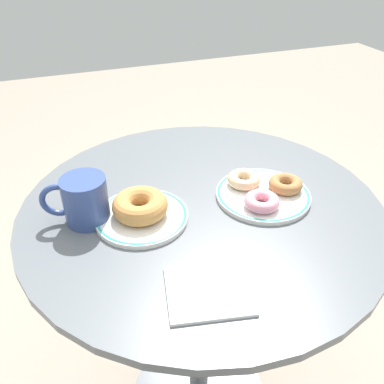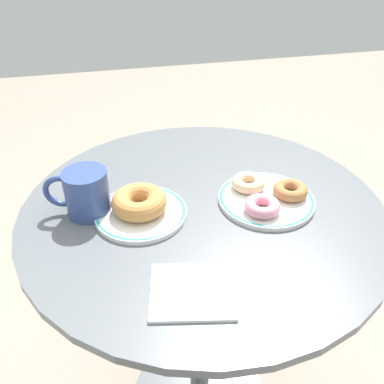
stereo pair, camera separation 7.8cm
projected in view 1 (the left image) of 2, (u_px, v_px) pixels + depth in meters
The scene contains 9 objects.
cafe_table at pixel (200, 283), 0.99m from camera, with size 0.77×0.77×0.77m.
plate_left at pixel (142, 216), 0.81m from camera, with size 0.19×0.19×0.01m.
plate_right at pixel (263, 194), 0.87m from camera, with size 0.20×0.20×0.01m.
donut_old_fashioned at pixel (140, 205), 0.79m from camera, with size 0.11×0.11×0.04m, color #BC7F42.
donut_cinnamon at pixel (286, 184), 0.87m from camera, with size 0.07×0.07×0.02m, color #A36B3D.
donut_glazed at pixel (244, 179), 0.89m from camera, with size 0.07×0.07×0.02m, color #E0B789.
donut_pink_frosted at pixel (262, 201), 0.82m from camera, with size 0.07×0.07×0.02m, color pink.
paper_napkin at pixel (208, 290), 0.65m from camera, with size 0.14×0.12×0.01m, color white.
coffee_mug at pixel (84, 200), 0.78m from camera, with size 0.13×0.09×0.10m.
Camera 1 is at (-0.26, -0.64, 1.27)m, focal length 37.37 mm.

